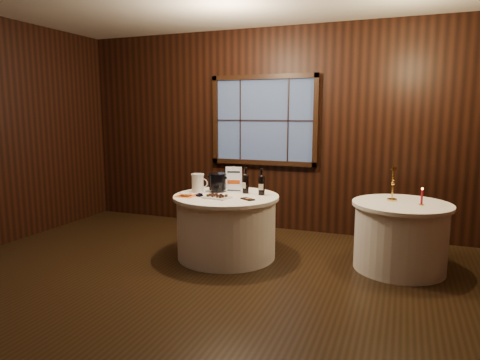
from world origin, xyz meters
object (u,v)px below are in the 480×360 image
at_px(cracker_bowl, 186,194).
at_px(red_candle, 422,198).
at_px(sign_stand, 234,183).
at_px(brass_candlestick, 393,188).
at_px(side_table, 400,236).
at_px(chocolate_box, 248,199).
at_px(glass_pitcher, 198,183).
at_px(main_table, 226,226).
at_px(chocolate_plate, 217,197).
at_px(port_bottle_right, 262,184).
at_px(ice_bucket, 217,182).
at_px(grape_bunch, 201,195).
at_px(port_bottle_left, 246,182).

relative_size(cracker_bowl, red_candle, 0.78).
bearing_deg(sign_stand, brass_candlestick, -9.46).
xyz_separation_m(side_table, chocolate_box, (-1.67, -0.45, 0.39)).
xyz_separation_m(chocolate_box, brass_candlestick, (1.56, 0.55, 0.13)).
distance_m(glass_pitcher, red_candle, 2.61).
xyz_separation_m(cracker_bowl, brass_candlestick, (2.32, 0.61, 0.12)).
bearing_deg(sign_stand, main_table, -102.12).
bearing_deg(chocolate_plate, port_bottle_right, 40.88).
distance_m(side_table, ice_bucket, 2.26).
distance_m(side_table, grape_bunch, 2.34).
relative_size(chocolate_box, brass_candlestick, 0.45).
bearing_deg(main_table, red_candle, 6.13).
bearing_deg(grape_bunch, ice_bucket, 80.41).
bearing_deg(red_candle, port_bottle_left, -179.39).
height_order(side_table, cracker_bowl, cracker_bowl).
distance_m(port_bottle_right, glass_pitcher, 0.81).
bearing_deg(side_table, port_bottle_right, -175.59).
bearing_deg(ice_bucket, port_bottle_right, -0.61).
bearing_deg(chocolate_plate, side_table, 13.71).
bearing_deg(cracker_bowl, port_bottle_right, 25.10).
bearing_deg(cracker_bowl, glass_pitcher, 85.61).
distance_m(main_table, chocolate_plate, 0.45).
relative_size(glass_pitcher, red_candle, 1.21).
xyz_separation_m(port_bottle_left, glass_pitcher, (-0.58, -0.16, -0.02)).
bearing_deg(port_bottle_right, side_table, -2.27).
xyz_separation_m(chocolate_box, red_candle, (1.86, 0.39, 0.07)).
height_order(port_bottle_right, ice_bucket, port_bottle_right).
bearing_deg(main_table, side_table, 8.53).
height_order(port_bottle_left, cracker_bowl, port_bottle_left).
relative_size(glass_pitcher, cracker_bowl, 1.55).
bearing_deg(grape_bunch, brass_candlestick, 14.79).
relative_size(chocolate_box, grape_bunch, 0.99).
height_order(port_bottle_right, grape_bunch, port_bottle_right).
distance_m(main_table, cracker_bowl, 0.63).
height_order(chocolate_box, grape_bunch, grape_bunch).
relative_size(main_table, port_bottle_left, 3.92).
distance_m(main_table, red_candle, 2.26).
bearing_deg(grape_bunch, glass_pitcher, 123.61).
bearing_deg(red_candle, glass_pitcher, -176.10).
relative_size(grape_bunch, glass_pitcher, 0.74).
bearing_deg(brass_candlestick, grape_bunch, -165.21).
height_order(side_table, port_bottle_left, port_bottle_left).
height_order(port_bottle_right, chocolate_plate, port_bottle_right).
height_order(port_bottle_left, brass_candlestick, brass_candlestick).
distance_m(grape_bunch, cracker_bowl, 0.18).
xyz_separation_m(port_bottle_left, cracker_bowl, (-0.60, -0.42, -0.12)).
xyz_separation_m(port_bottle_left, ice_bucket, (-0.37, -0.03, -0.02)).
bearing_deg(main_table, sign_stand, 91.42).
height_order(port_bottle_left, ice_bucket, port_bottle_left).
bearing_deg(ice_bucket, brass_candlestick, 5.83).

